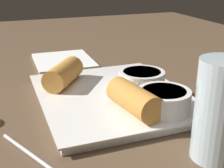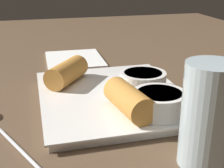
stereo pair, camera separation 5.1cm
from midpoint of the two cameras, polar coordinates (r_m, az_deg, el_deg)
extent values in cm
cube|color=brown|center=(55.12, -0.70, -3.49)|extent=(180.00, 140.00, 2.00)
cube|color=white|center=(53.15, 2.76, -2.58)|extent=(27.01, 23.13, 1.20)
cube|color=white|center=(52.86, 2.78, -1.84)|extent=(28.09, 24.06, 0.30)
cylinder|color=#C68438|center=(45.27, 6.32, -2.98)|extent=(10.07, 5.42, 4.03)
sphere|color=beige|center=(48.65, 3.92, -1.17)|extent=(2.62, 2.62, 2.62)
cylinder|color=#C68438|center=(56.96, -5.72, 2.10)|extent=(10.13, 8.83, 4.03)
sphere|color=#6B9E47|center=(60.54, -3.97, 3.29)|extent=(2.62, 2.62, 2.62)
cylinder|color=white|center=(53.82, 8.38, 0.43)|extent=(7.92, 7.92, 3.28)
cylinder|color=#477038|center=(53.38, 8.45, 1.78)|extent=(6.50, 6.50, 0.59)
cylinder|color=white|center=(45.96, 11.77, -3.45)|extent=(7.92, 7.92, 3.28)
cylinder|color=#DBBC89|center=(45.43, 11.89, -1.90)|extent=(6.50, 6.50, 0.59)
cylinder|color=silver|center=(40.71, -13.17, -11.57)|extent=(11.54, 5.78, 0.50)
cube|color=white|center=(76.49, -4.99, 4.49)|extent=(15.95, 13.64, 0.60)
cylinder|color=silver|center=(37.05, 21.04, -5.52)|extent=(6.06, 6.06, 12.23)
camera|label=1|loc=(0.03, -87.19, 1.07)|focal=50.00mm
camera|label=2|loc=(0.03, 92.81, -1.07)|focal=50.00mm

